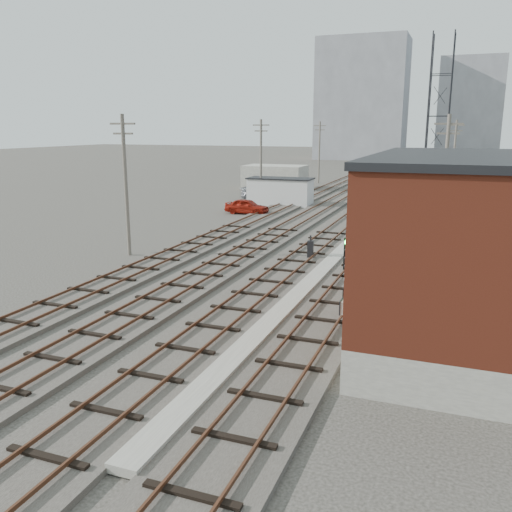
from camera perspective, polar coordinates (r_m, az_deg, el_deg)
The scene contains 23 objects.
ground at distance 70.36m, azimuth 14.51°, elevation 6.30°, with size 320.00×320.00×0.00m, color #282621.
track_right at distance 49.40m, azimuth 14.61°, elevation 3.56°, with size 3.20×90.00×0.39m.
track_mid_right at distance 49.96m, azimuth 10.04°, elevation 3.89°, with size 3.20×90.00×0.39m.
track_mid_left at distance 50.84m, azimuth 5.60°, elevation 4.20°, with size 3.20×90.00×0.39m.
track_left at distance 52.01m, azimuth 1.34°, elevation 4.47°, with size 3.20×90.00×0.39m.
platform_curb at distance 25.79m, azimuth 3.84°, elevation -4.83°, with size 0.90×28.00×0.26m, color gray.
brick_building at distance 21.95m, azimuth 20.14°, elevation 0.58°, with size 6.54×12.20×7.22m.
lattice_tower at distance 44.52m, azimuth 18.50°, elevation 11.85°, with size 1.60×1.60×15.00m.
utility_pole_left_a at distance 35.80m, azimuth -13.56°, elevation 7.60°, with size 1.80×0.24×9.00m.
utility_pole_left_b at distance 58.14m, azimuth 0.53°, elevation 10.06°, with size 1.80×0.24×9.00m.
utility_pole_left_c at distance 82.03m, azimuth 6.68°, elevation 10.95°, with size 1.80×0.24×9.00m.
utility_pole_right_a at distance 37.64m, azimuth 19.22°, elevation 7.50°, with size 1.80×0.24×9.00m.
utility_pole_right_b at distance 67.56m, azimuth 20.11°, elevation 9.73°, with size 1.80×0.24×9.00m.
apartment_left at distance 146.87m, azimuth 11.11°, elevation 15.83°, with size 22.00×14.00×30.00m, color gray.
apartment_right at distance 159.54m, azimuth 21.56°, elevation 14.24°, with size 16.00×12.00×26.00m, color gray.
shed_left at distance 73.64m, azimuth 2.01°, elevation 8.27°, with size 8.00×5.00×3.20m, color gray.
shed_right at distance 79.72m, azimuth 21.92°, elevation 8.00°, with size 6.00×6.00×4.00m, color gray.
signal_mast at distance 21.12m, azimuth 9.47°, elevation -2.50°, with size 0.40×0.41×4.17m.
switch_stand at distance 34.22m, azimuth 5.74°, elevation 0.70°, with size 0.37×0.37×1.49m.
site_trailer at distance 58.64m, azimuth 2.56°, elevation 6.82°, with size 6.96×3.08×2.92m.
car_red at distance 52.55m, azimuth -0.97°, elevation 5.25°, with size 1.72×4.28×1.46m, color maroon.
car_silver at distance 64.72m, azimuth 0.54°, elevation 6.81°, with size 1.58×4.54×1.50m, color #AAAEB2.
car_grey at distance 62.06m, azimuth 0.71°, elevation 6.51°, with size 2.07×5.08×1.47m, color slate.
Camera 1 is at (7.54, -9.47, 8.19)m, focal length 38.00 mm.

